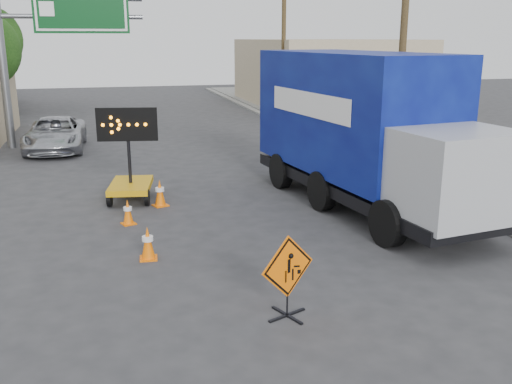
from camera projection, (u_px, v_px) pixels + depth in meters
name	position (u px, v px, depth m)	size (l,w,h in m)	color
ground	(261.00, 312.00, 10.14)	(100.00, 100.00, 0.00)	#2D2D30
curb_right	(326.00, 144.00, 25.90)	(0.40, 60.00, 0.12)	gray
sidewalk_right	(372.00, 141.00, 26.47)	(4.00, 60.00, 0.15)	gray
building_right_far	(324.00, 73.00, 40.74)	(10.00, 14.00, 4.60)	tan
highway_gantry	(50.00, 29.00, 24.45)	(6.18, 0.38, 6.90)	slate
utility_pole_near	(403.00, 39.00, 20.23)	(1.80, 0.26, 9.00)	#4F3E22
utility_pole_far	(284.00, 38.00, 33.28)	(1.80, 0.26, 9.00)	#4F3E22
construction_sign	(288.00, 274.00, 9.79)	(1.06, 0.76, 1.50)	black
arrow_board	(131.00, 179.00, 17.03)	(1.74, 2.12, 2.78)	#CC930B
pickup_truck	(55.00, 134.00, 24.52)	(2.35, 5.10, 1.42)	#B2B4B9
box_truck	(364.00, 139.00, 16.11)	(3.88, 9.42, 4.33)	black
cone_a	(148.00, 243.00, 12.49)	(0.41, 0.41, 0.75)	#FF6B05
cone_b	(128.00, 212.00, 14.85)	(0.43, 0.43, 0.67)	#FF6B05
cone_c	(160.00, 193.00, 16.46)	(0.51, 0.51, 0.78)	#FF6B05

